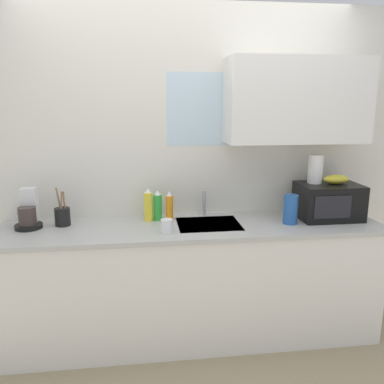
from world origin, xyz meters
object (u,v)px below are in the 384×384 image
Objects in this scene: dish_soap_bottle_green at (158,206)px; microwave at (328,201)px; mug_white at (167,226)px; paper_towel_roll at (315,169)px; coffee_maker at (29,213)px; dish_soap_bottle_yellow at (148,205)px; utensil_crock at (62,216)px; cereal_canister at (291,209)px; dish_soap_bottle_orange at (169,207)px; banana_bunch at (336,179)px.

microwave is at bearing -5.04° from dish_soap_bottle_green.
microwave reaches higher than mug_white.
coffee_maker is (-2.13, 0.01, -0.28)m from paper_towel_roll.
paper_towel_roll is at bearing -2.65° from dish_soap_bottle_yellow.
coffee_maker is 0.98× the size of utensil_crock.
utensil_crock reaches higher than mug_white.
mug_white is at bearing -174.41° from cereal_canister.
dish_soap_bottle_orange is (-1.12, 0.05, -0.27)m from paper_towel_roll.
banana_bunch is 0.86× the size of dish_soap_bottle_green.
paper_towel_roll reaches higher than dish_soap_bottle_yellow.
paper_towel_roll reaches higher than coffee_maker.
paper_towel_roll reaches higher than cereal_canister.
banana_bunch is 1.38m from dish_soap_bottle_green.
mug_white is (0.97, -0.25, -0.06)m from coffee_maker.
microwave is 1.28m from mug_white.
paper_towel_roll is at bearing -0.60° from utensil_crock.
banana_bunch reaches higher than microwave.
paper_towel_roll is 0.39m from cereal_canister.
utensil_crock reaches higher than coffee_maker.
cereal_canister is (-0.34, -0.10, -0.03)m from microwave.
banana_bunch is 2.29m from coffee_maker.
dish_soap_bottle_green is at bearing 175.21° from banana_bunch.
dish_soap_bottle_yellow is (-0.07, -0.00, 0.01)m from dish_soap_bottle_green.
cereal_canister is 0.76× the size of utensil_crock.
banana_bunch is at bearing 1.77° from microwave.
dish_soap_bottle_yellow is (-1.38, 0.11, -0.02)m from microwave.
paper_towel_roll is 2.15m from coffee_maker.
utensil_crock is (-2.00, 0.07, -0.06)m from microwave.
paper_towel_roll is at bearing -3.02° from dish_soap_bottle_green.
coffee_maker is (-2.28, 0.06, -0.20)m from banana_bunch.
dish_soap_bottle_green is at bearing 98.96° from mug_white.
dish_soap_bottle_green is 1.07× the size of cereal_canister.
coffee_maker is (-2.23, 0.06, -0.03)m from microwave.
utensil_crock is (0.23, 0.01, -0.03)m from coffee_maker.
utensil_crock is at bearing -176.38° from dish_soap_bottle_green.
mug_white is (-1.16, -0.24, -0.33)m from paper_towel_roll.
coffee_maker is 0.93m from dish_soap_bottle_green.
coffee_maker is at bearing 178.54° from banana_bunch.
dish_soap_bottle_yellow is 0.63m from utensil_crock.
cereal_canister is at bearing -4.78° from coffee_maker.
dish_soap_bottle_orange is 0.80× the size of utensil_crock.
microwave is 1.31m from dish_soap_bottle_green.
paper_towel_roll is at bearing -0.22° from coffee_maker.
microwave is at bearing -27.38° from paper_towel_roll.
dish_soap_bottle_green reaches higher than cereal_canister.
dish_soap_bottle_green reaches higher than mug_white.
dish_soap_bottle_green is 0.31m from mug_white.
banana_bunch is at bearing 14.38° from cereal_canister.
coffee_maker is at bearing 175.22° from cereal_canister.
microwave is 1.64× the size of coffee_maker.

